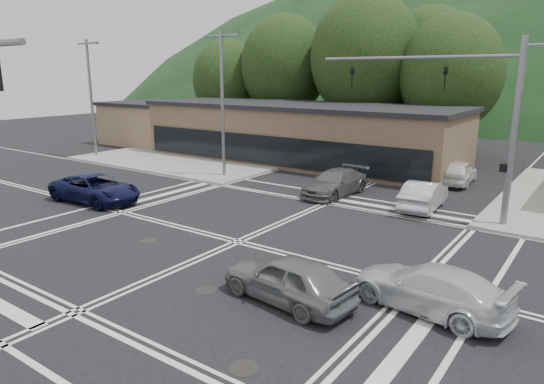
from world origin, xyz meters
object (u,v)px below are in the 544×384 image
Objects in this scene: car_grey_center at (288,279)px; car_northbound at (335,183)px; car_queue_b at (458,172)px; car_silver_east at (429,288)px; car_blue_west at (95,188)px; car_queue_a at (424,195)px.

car_grey_center reaches higher than car_northbound.
car_grey_center is at bearing -63.56° from car_northbound.
car_queue_b is (-0.25, 18.85, 0.02)m from car_grey_center.
car_silver_east is 0.96× the size of car_northbound.
car_blue_west reaches higher than car_silver_east.
car_northbound is at bearing 51.18° from car_queue_b.
car_northbound is (-4.97, 12.13, -0.02)m from car_grey_center.
car_grey_center is at bearing -54.09° from car_silver_east.
car_northbound is at bearing -4.71° from car_queue_a.
car_northbound reaches higher than car_silver_east.
car_queue_b is at bearing -159.37° from car_silver_east.
car_grey_center is 12.13m from car_queue_a.
car_queue_a reaches higher than car_silver_east.
car_silver_east is at bearing 124.66° from car_grey_center.
car_queue_b is 0.90× the size of car_northbound.
car_silver_east is (17.93, -1.76, -0.05)m from car_blue_west.
car_queue_a reaches higher than car_northbound.
car_blue_west is 12.70m from car_northbound.
car_northbound is (9.43, 8.50, -0.02)m from car_blue_west.
car_silver_east is at bearing 98.79° from car_queue_b.
car_queue_b is at bearing -46.21° from car_blue_west.
car_grey_center is at bearing 85.64° from car_queue_a.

